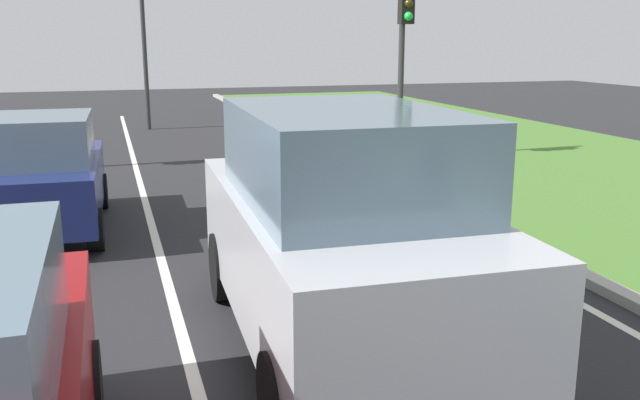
% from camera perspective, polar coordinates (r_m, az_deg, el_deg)
% --- Properties ---
extents(ground_plane, '(60.00, 60.00, 0.00)m').
position_cam_1_polar(ground_plane, '(11.35, -10.41, -1.49)').
color(ground_plane, '#262628').
extents(lane_line_center, '(0.12, 32.00, 0.01)m').
position_cam_1_polar(lane_line_center, '(11.29, -13.94, -1.73)').
color(lane_line_center, silver).
rests_on(lane_line_center, ground).
extents(lane_line_right_edge, '(0.12, 32.00, 0.01)m').
position_cam_1_polar(lane_line_right_edge, '(12.28, 6.47, -0.21)').
color(lane_line_right_edge, silver).
rests_on(lane_line_right_edge, ground).
extents(grass_verge_right, '(9.00, 48.00, 0.06)m').
position_cam_1_polar(grass_verge_right, '(14.91, 23.98, 1.22)').
color(grass_verge_right, '#47752D').
rests_on(grass_verge_right, ground).
extents(curb_right, '(0.24, 48.00, 0.12)m').
position_cam_1_polar(curb_right, '(12.48, 8.58, 0.21)').
color(curb_right, '#9E9B93').
rests_on(curb_right, ground).
extents(car_suv_ahead, '(2.09, 4.56, 2.28)m').
position_cam_1_polar(car_suv_ahead, '(6.19, 1.61, -2.53)').
color(car_suv_ahead, '#B7BABF').
rests_on(car_suv_ahead, ground).
extents(car_hatchback_far, '(1.82, 3.75, 1.78)m').
position_cam_1_polar(car_hatchback_far, '(10.99, -22.16, 1.97)').
color(car_hatchback_far, navy).
rests_on(car_hatchback_far, ground).
extents(traffic_light_near_right, '(0.32, 0.50, 4.44)m').
position_cam_1_polar(traffic_light_near_right, '(16.27, 7.03, 13.53)').
color(traffic_light_near_right, '#2D2D2D').
rests_on(traffic_light_near_right, ground).
extents(traffic_light_far_median, '(0.32, 0.50, 5.38)m').
position_cam_1_polar(traffic_light_far_median, '(22.59, -14.58, 14.97)').
color(traffic_light_far_median, '#2D2D2D').
rests_on(traffic_light_far_median, ground).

